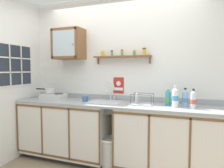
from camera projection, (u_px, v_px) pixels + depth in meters
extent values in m
cube|color=white|center=(120.00, 77.00, 3.27)|extent=(3.73, 0.05, 2.63)
cube|color=black|center=(68.00, 154.00, 3.36)|extent=(1.42, 0.55, 0.08)
cube|color=silver|center=(67.00, 127.00, 3.30)|extent=(1.45, 0.61, 0.83)
cube|color=brown|center=(54.00, 108.00, 2.98)|extent=(1.45, 0.01, 0.03)
cube|color=brown|center=(55.00, 157.00, 3.04)|extent=(1.45, 0.01, 0.03)
cube|color=brown|center=(17.00, 128.00, 3.26)|extent=(0.02, 0.01, 0.77)
cube|color=brown|center=(42.00, 131.00, 3.09)|extent=(0.02, 0.01, 0.77)
cube|color=brown|center=(69.00, 135.00, 2.93)|extent=(0.02, 0.01, 0.77)
cube|color=brown|center=(99.00, 138.00, 2.76)|extent=(0.02, 0.01, 0.77)
cube|color=silver|center=(170.00, 139.00, 2.73)|extent=(1.44, 0.61, 0.83)
cube|color=brown|center=(169.00, 117.00, 2.42)|extent=(1.44, 0.01, 0.03)
cube|color=brown|center=(113.00, 140.00, 2.69)|extent=(0.02, 0.01, 0.77)
cube|color=brown|center=(149.00, 145.00, 2.53)|extent=(0.02, 0.01, 0.77)
cube|color=brown|center=(190.00, 150.00, 2.36)|extent=(0.02, 0.01, 0.77)
cube|color=#9EA3A8|center=(114.00, 104.00, 2.99)|extent=(3.09, 0.64, 0.03)
cube|color=#9EA3A8|center=(120.00, 98.00, 3.26)|extent=(3.09, 0.02, 0.08)
cube|color=silver|center=(105.00, 102.00, 3.05)|extent=(0.49, 0.41, 0.01)
cube|color=slate|center=(105.00, 111.00, 3.06)|extent=(0.42, 0.33, 0.01)
cube|color=slate|center=(109.00, 105.00, 3.22)|extent=(0.42, 0.01, 0.14)
cube|color=slate|center=(101.00, 109.00, 2.90)|extent=(0.42, 0.01, 0.14)
cylinder|color=#4C4C51|center=(105.00, 111.00, 3.06)|extent=(0.04, 0.04, 0.01)
cylinder|color=silver|center=(111.00, 99.00, 3.26)|extent=(0.05, 0.05, 0.02)
cylinder|color=silver|center=(111.00, 93.00, 3.25)|extent=(0.02, 0.02, 0.20)
torus|color=silver|center=(109.00, 87.00, 3.17)|extent=(0.18, 0.02, 0.18)
cylinder|color=silver|center=(114.00, 98.00, 3.24)|extent=(0.02, 0.02, 0.05)
cube|color=silver|center=(54.00, 97.00, 3.37)|extent=(0.37, 0.29, 0.09)
cylinder|color=#2D2D2D|center=(50.00, 93.00, 3.42)|extent=(0.15, 0.15, 0.01)
cylinder|color=#2D2D2D|center=(59.00, 94.00, 3.36)|extent=(0.15, 0.15, 0.01)
cylinder|color=black|center=(44.00, 97.00, 3.28)|extent=(0.03, 0.02, 0.03)
cylinder|color=black|center=(53.00, 98.00, 3.22)|extent=(0.03, 0.02, 0.03)
cylinder|color=silver|center=(50.00, 91.00, 3.41)|extent=(0.17, 0.17, 0.08)
torus|color=silver|center=(50.00, 89.00, 3.41)|extent=(0.17, 0.17, 0.01)
cylinder|color=black|center=(41.00, 89.00, 3.47)|extent=(0.19, 0.03, 0.02)
cylinder|color=teal|center=(168.00, 98.00, 2.79)|extent=(0.07, 0.07, 0.20)
cone|color=teal|center=(168.00, 90.00, 2.78)|extent=(0.07, 0.07, 0.03)
cylinder|color=white|center=(168.00, 88.00, 2.78)|extent=(0.03, 0.03, 0.02)
cylinder|color=#4C9959|center=(168.00, 100.00, 2.79)|extent=(0.07, 0.07, 0.05)
cylinder|color=silver|center=(193.00, 101.00, 2.55)|extent=(0.07, 0.07, 0.20)
cone|color=silver|center=(193.00, 91.00, 2.54)|extent=(0.07, 0.07, 0.03)
cylinder|color=#262626|center=(193.00, 89.00, 2.54)|extent=(0.03, 0.03, 0.02)
cylinder|color=#D84C3F|center=(193.00, 102.00, 2.55)|extent=(0.07, 0.07, 0.06)
cylinder|color=white|center=(175.00, 99.00, 2.65)|extent=(0.08, 0.08, 0.23)
cone|color=white|center=(175.00, 89.00, 2.64)|extent=(0.08, 0.08, 0.04)
cylinder|color=white|center=(176.00, 87.00, 2.64)|extent=(0.04, 0.04, 0.02)
cylinder|color=#3F8CCC|center=(175.00, 98.00, 2.65)|extent=(0.08, 0.08, 0.06)
cylinder|color=#8CB7E0|center=(185.00, 99.00, 2.70)|extent=(0.07, 0.07, 0.20)
cone|color=#8CB7E0|center=(185.00, 91.00, 2.69)|extent=(0.07, 0.07, 0.03)
cylinder|color=#262626|center=(185.00, 89.00, 2.69)|extent=(0.03, 0.03, 0.02)
cylinder|color=#3F8CCC|center=(185.00, 100.00, 2.70)|extent=(0.07, 0.07, 0.06)
cylinder|color=gold|center=(193.00, 100.00, 2.70)|extent=(0.06, 0.06, 0.17)
cone|color=gold|center=(194.00, 93.00, 2.69)|extent=(0.06, 0.06, 0.03)
cylinder|color=#2D59B2|center=(194.00, 91.00, 2.69)|extent=(0.03, 0.03, 0.02)
cylinder|color=white|center=(194.00, 99.00, 2.70)|extent=(0.06, 0.06, 0.05)
cube|color=#B2B2B7|center=(142.00, 104.00, 2.86)|extent=(0.31, 0.23, 0.01)
cylinder|color=#4C4F54|center=(131.00, 99.00, 2.80)|extent=(0.01, 0.01, 0.14)
cylinder|color=#4C4F54|center=(151.00, 100.00, 2.70)|extent=(0.01, 0.01, 0.14)
cylinder|color=#4C4F54|center=(134.00, 97.00, 3.00)|extent=(0.01, 0.01, 0.14)
cylinder|color=#4C4F54|center=(154.00, 98.00, 2.90)|extent=(0.01, 0.01, 0.14)
cylinder|color=#4C4F54|center=(141.00, 95.00, 2.75)|extent=(0.28, 0.01, 0.01)
cylinder|color=#4C4F54|center=(144.00, 93.00, 2.95)|extent=(0.28, 0.01, 0.01)
cylinder|color=white|center=(137.00, 98.00, 2.88)|extent=(0.01, 0.15, 0.15)
cylinder|color=#3F6699|center=(85.00, 99.00, 3.11)|extent=(0.09, 0.09, 0.09)
torus|color=#3F6699|center=(88.00, 99.00, 3.10)|extent=(0.06, 0.01, 0.06)
cube|color=brown|center=(69.00, 44.00, 3.35)|extent=(0.50, 0.31, 0.50)
cube|color=silver|center=(64.00, 43.00, 3.21)|extent=(0.41, 0.01, 0.41)
cube|color=brown|center=(52.00, 44.00, 3.28)|extent=(0.04, 0.01, 0.47)
cube|color=brown|center=(76.00, 42.00, 3.13)|extent=(0.04, 0.01, 0.47)
cube|color=brown|center=(63.00, 29.00, 3.19)|extent=(0.47, 0.01, 0.04)
cube|color=brown|center=(64.00, 57.00, 3.22)|extent=(0.47, 0.01, 0.04)
sphere|color=olive|center=(73.00, 44.00, 3.13)|extent=(0.02, 0.02, 0.02)
cube|color=brown|center=(122.00, 57.00, 3.14)|extent=(0.92, 0.14, 0.02)
cube|color=brown|center=(98.00, 61.00, 3.34)|extent=(0.02, 0.03, 0.10)
cube|color=brown|center=(150.00, 60.00, 3.05)|extent=(0.02, 0.03, 0.10)
cylinder|color=gold|center=(103.00, 54.00, 3.23)|extent=(0.05, 0.05, 0.07)
cylinder|color=yellow|center=(103.00, 51.00, 3.23)|extent=(0.05, 0.05, 0.02)
cylinder|color=#598C3F|center=(112.00, 54.00, 3.18)|extent=(0.04, 0.04, 0.07)
cylinder|color=black|center=(112.00, 51.00, 3.18)|extent=(0.04, 0.04, 0.02)
cylinder|color=#598C3F|center=(122.00, 53.00, 3.13)|extent=(0.04, 0.04, 0.08)
cylinder|color=red|center=(122.00, 50.00, 3.13)|extent=(0.04, 0.04, 0.02)
cylinder|color=#598C3F|center=(134.00, 53.00, 3.07)|extent=(0.04, 0.04, 0.07)
cylinder|color=yellow|center=(134.00, 50.00, 3.07)|extent=(0.04, 0.04, 0.02)
cylinder|color=gold|center=(144.00, 52.00, 3.02)|extent=(0.05, 0.05, 0.09)
cylinder|color=black|center=(144.00, 49.00, 3.02)|extent=(0.05, 0.05, 0.02)
cube|color=#B2261E|center=(119.00, 85.00, 3.26)|extent=(0.17, 0.01, 0.26)
cube|color=white|center=(119.00, 89.00, 3.26)|extent=(0.15, 0.00, 0.05)
cylinder|color=white|center=(119.00, 83.00, 3.25)|extent=(0.08, 0.00, 0.08)
cube|color=#262D38|center=(16.00, 65.00, 3.21)|extent=(0.01, 0.64, 0.63)
cube|color=white|center=(15.00, 65.00, 3.21)|extent=(0.02, 0.69, 0.67)
cube|color=white|center=(10.00, 65.00, 3.10)|extent=(0.01, 0.02, 0.63)
cube|color=white|center=(21.00, 65.00, 3.31)|extent=(0.01, 0.02, 0.63)
cube|color=white|center=(16.00, 72.00, 3.21)|extent=(0.01, 0.64, 0.02)
cube|color=white|center=(16.00, 58.00, 3.20)|extent=(0.01, 0.64, 0.02)
cylinder|color=silver|center=(111.00, 154.00, 2.92)|extent=(0.28, 0.28, 0.44)
torus|color=white|center=(111.00, 139.00, 2.91)|extent=(0.31, 0.31, 0.03)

